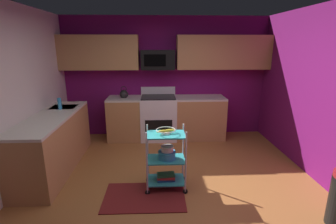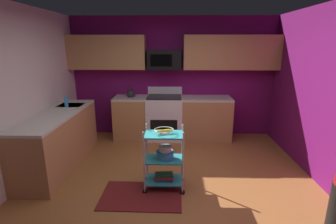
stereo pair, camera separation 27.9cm
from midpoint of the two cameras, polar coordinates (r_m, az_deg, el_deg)
floor at (r=3.76m, az=-1.17°, el=-17.72°), size 4.40×4.80×0.04m
wall_back at (r=5.63m, az=-1.93°, el=7.84°), size 4.52×0.06×2.60m
counter_run at (r=4.97m, az=-11.78°, el=-3.42°), size 3.46×2.67×0.92m
oven_range at (r=5.48m, az=-3.63°, el=-1.18°), size 0.76×0.65×1.10m
upper_cabinets at (r=5.39m, az=-1.53°, el=13.37°), size 4.40×0.33×0.70m
microwave at (r=5.37m, az=-3.84°, el=11.74°), size 0.70×0.39×0.40m
rolling_cart at (r=3.61m, az=-2.74°, el=-10.67°), size 0.59×0.36×0.91m
fruit_bowl at (r=3.44m, az=-2.82°, el=-4.31°), size 0.27×0.27×0.07m
mixing_bowl_large at (r=3.58m, az=-2.51°, el=-9.70°), size 0.25×0.25×0.11m
mixing_bowl_small at (r=3.53m, az=-2.44°, el=-8.30°), size 0.18×0.18×0.08m
book_stack at (r=3.74m, az=-2.68°, el=-14.49°), size 0.26×0.19×0.09m
kettle at (r=5.42m, az=-11.43°, el=3.99°), size 0.21×0.18×0.26m
dish_soap_bottle at (r=4.81m, az=-24.94°, el=1.73°), size 0.06×0.06×0.20m
floor_rug at (r=3.65m, az=-7.66°, el=-18.58°), size 1.11×0.71×0.01m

